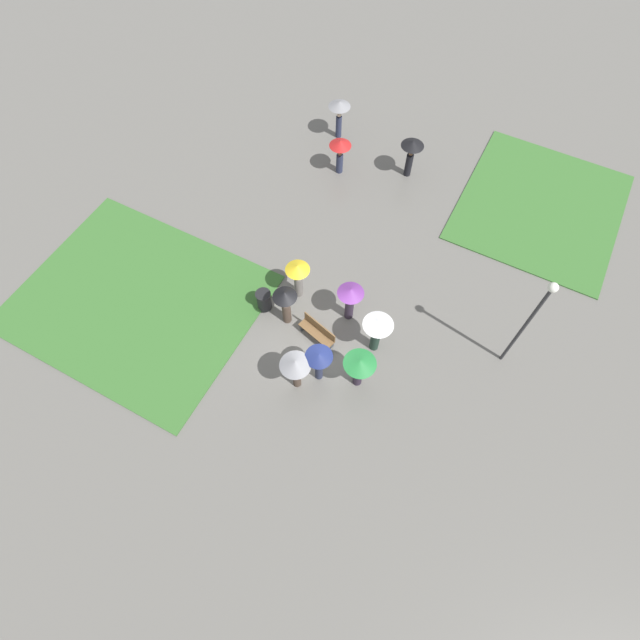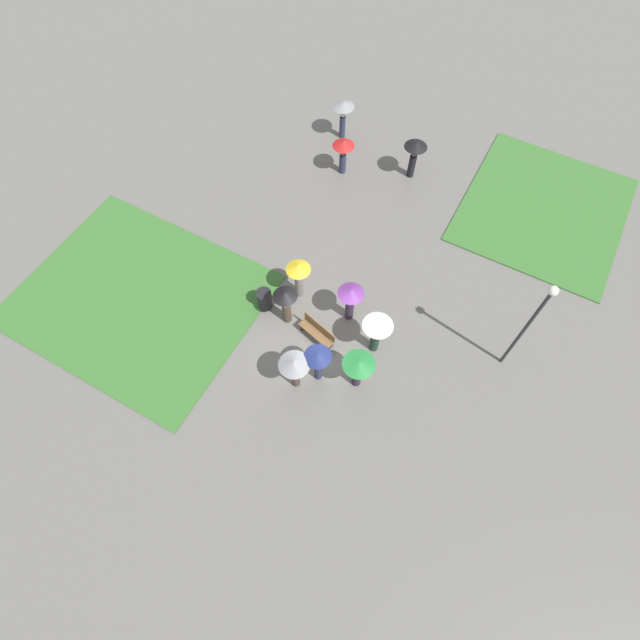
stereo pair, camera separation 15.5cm
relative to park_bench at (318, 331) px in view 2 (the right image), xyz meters
The scene contains 16 objects.
ground_plane 0.66m from the park_bench, 67.85° to the right, with size 90.00×90.00×0.00m, color #66635E.
lawn_patch_near 7.52m from the park_bench, 164.79° to the right, with size 9.39×7.64×0.06m.
lawn_patch_far 12.16m from the park_bench, 61.26° to the left, with size 6.85×7.72×0.06m.
park_bench is the anchor object (origin of this frame).
lamp_post 7.54m from the park_bench, 20.37° to the left, with size 0.32×0.32×5.06m.
trash_bin 2.54m from the park_bench, behind, with size 0.61×0.61×0.95m.
crowd_person_navy 1.87m from the park_bench, 60.56° to the right, with size 0.99×0.99×1.88m.
crowd_person_yellow 2.34m from the park_bench, 138.66° to the left, with size 0.96×0.96×1.93m.
crowd_person_green 2.54m from the park_bench, 24.23° to the right, with size 1.17×1.17×1.84m.
crowd_person_grey 2.33m from the park_bench, 83.54° to the right, with size 1.11×1.11×1.93m.
crowd_person_purple 1.80m from the park_bench, 66.10° to the left, with size 1.02×1.02×1.92m.
crowd_person_black 1.70m from the park_bench, behind, with size 0.93×0.93×1.98m.
crowd_person_white 2.41m from the park_bench, 16.93° to the left, with size 1.12×1.12×2.00m.
lone_walker_far_path 9.05m from the park_bench, 111.39° to the left, with size 1.01×1.01×1.81m.
lone_walker_mid_plaza 11.48m from the park_bench, 112.74° to the left, with size 1.06×1.06×1.99m.
lone_walker_near_lawn 9.76m from the park_bench, 92.06° to the left, with size 1.04×1.04×1.95m.
Camera 2 is at (4.23, -7.41, 17.22)m, focal length 28.00 mm.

